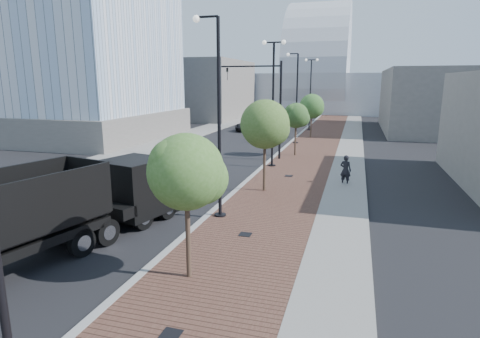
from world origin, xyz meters
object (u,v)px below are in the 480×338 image
(dump_truck, at_px, (72,212))
(dark_car_mid, at_px, (249,125))
(pedestrian, at_px, (346,170))
(white_sedan, at_px, (91,206))

(dump_truck, xyz_separation_m, dark_car_mid, (-3.19, 38.62, -0.69))
(dump_truck, bearing_deg, dark_car_mid, 108.84)
(dump_truck, bearing_deg, pedestrian, 66.27)
(dump_truck, xyz_separation_m, pedestrian, (9.94, 12.79, -0.46))
(dump_truck, relative_size, pedestrian, 7.03)
(white_sedan, bearing_deg, pedestrian, 68.08)
(white_sedan, distance_m, dark_car_mid, 36.31)
(dump_truck, xyz_separation_m, white_sedan, (-0.96, 2.38, -0.57))
(dump_truck, distance_m, dark_car_mid, 38.76)
(dump_truck, distance_m, pedestrian, 16.21)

